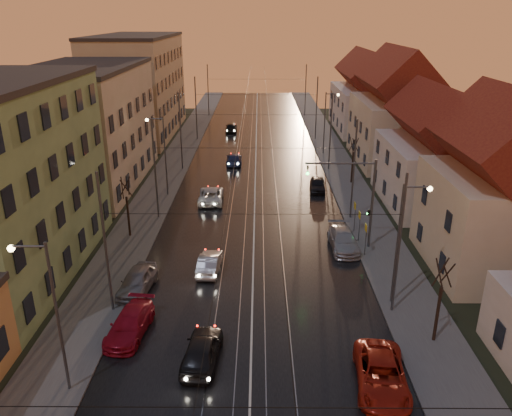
{
  "coord_description": "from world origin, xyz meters",
  "views": [
    {
      "loc": [
        0.4,
        -17.37,
        17.16
      ],
      "look_at": [
        0.18,
        19.39,
        2.82
      ],
      "focal_mm": 35.0,
      "sensor_mm": 36.0,
      "label": 1
    }
  ],
  "objects_px": {
    "street_lamp_3": "(327,117)",
    "parked_right_2": "(317,184)",
    "parked_left_2": "(130,324)",
    "street_lamp_1": "(404,233)",
    "parked_right_1": "(343,240)",
    "parked_right_0": "(381,375)",
    "driving_car_0": "(202,350)",
    "driving_car_2": "(211,195)",
    "driving_car_4": "(231,127)",
    "parked_left_3": "(137,281)",
    "traffic_light_mast": "(360,193)",
    "street_lamp_2": "(162,149)",
    "street_lamp_0": "(49,304)",
    "driving_car_3": "(234,159)",
    "driving_car_1": "(210,263)"
  },
  "relations": [
    {
      "from": "street_lamp_3",
      "to": "parked_right_2",
      "type": "bearing_deg",
      "value": -100.39
    },
    {
      "from": "parked_left_2",
      "to": "parked_right_2",
      "type": "bearing_deg",
      "value": 68.12
    },
    {
      "from": "street_lamp_1",
      "to": "parked_right_1",
      "type": "distance_m",
      "value": 9.2
    },
    {
      "from": "street_lamp_3",
      "to": "parked_right_0",
      "type": "relative_size",
      "value": 1.54
    },
    {
      "from": "driving_car_0",
      "to": "driving_car_2",
      "type": "distance_m",
      "value": 24.14
    },
    {
      "from": "driving_car_2",
      "to": "street_lamp_3",
      "type": "bearing_deg",
      "value": -128.94
    },
    {
      "from": "driving_car_4",
      "to": "parked_left_3",
      "type": "relative_size",
      "value": 0.95
    },
    {
      "from": "parked_left_2",
      "to": "driving_car_0",
      "type": "bearing_deg",
      "value": -22.5
    },
    {
      "from": "parked_left_2",
      "to": "street_lamp_3",
      "type": "bearing_deg",
      "value": 74.16
    },
    {
      "from": "traffic_light_mast",
      "to": "parked_right_0",
      "type": "relative_size",
      "value": 1.38
    },
    {
      "from": "parked_right_0",
      "to": "traffic_light_mast",
      "type": "bearing_deg",
      "value": 90.21
    },
    {
      "from": "traffic_light_mast",
      "to": "driving_car_4",
      "type": "distance_m",
      "value": 43.02
    },
    {
      "from": "driving_car_2",
      "to": "driving_car_0",
      "type": "bearing_deg",
      "value": 92.16
    },
    {
      "from": "street_lamp_2",
      "to": "driving_car_0",
      "type": "height_order",
      "value": "street_lamp_2"
    },
    {
      "from": "driving_car_0",
      "to": "driving_car_2",
      "type": "xyz_separation_m",
      "value": [
        -1.7,
        24.08,
        -0.06
      ]
    },
    {
      "from": "street_lamp_0",
      "to": "driving_car_3",
      "type": "distance_m",
      "value": 40.16
    },
    {
      "from": "traffic_light_mast",
      "to": "driving_car_2",
      "type": "xyz_separation_m",
      "value": [
        -12.26,
        10.3,
        -3.9
      ]
    },
    {
      "from": "street_lamp_3",
      "to": "parked_right_0",
      "type": "height_order",
      "value": "street_lamp_3"
    },
    {
      "from": "street_lamp_2",
      "to": "parked_left_3",
      "type": "relative_size",
      "value": 1.79
    },
    {
      "from": "street_lamp_3",
      "to": "parked_left_2",
      "type": "distance_m",
      "value": 42.73
    },
    {
      "from": "traffic_light_mast",
      "to": "parked_right_2",
      "type": "relative_size",
      "value": 1.83
    },
    {
      "from": "driving_car_0",
      "to": "parked_left_2",
      "type": "relative_size",
      "value": 0.95
    },
    {
      "from": "street_lamp_2",
      "to": "street_lamp_1",
      "type": "bearing_deg",
      "value": -47.68
    },
    {
      "from": "street_lamp_3",
      "to": "driving_car_4",
      "type": "bearing_deg",
      "value": 134.69
    },
    {
      "from": "driving_car_3",
      "to": "parked_left_2",
      "type": "relative_size",
      "value": 0.97
    },
    {
      "from": "traffic_light_mast",
      "to": "parked_right_0",
      "type": "xyz_separation_m",
      "value": [
        -1.59,
        -15.63,
        -3.87
      ]
    },
    {
      "from": "driving_car_1",
      "to": "driving_car_4",
      "type": "bearing_deg",
      "value": -85.59
    },
    {
      "from": "parked_right_1",
      "to": "driving_car_4",
      "type": "bearing_deg",
      "value": 103.64
    },
    {
      "from": "driving_car_3",
      "to": "traffic_light_mast",
      "type": "bearing_deg",
      "value": 113.13
    },
    {
      "from": "traffic_light_mast",
      "to": "parked_right_0",
      "type": "distance_m",
      "value": 16.18
    },
    {
      "from": "driving_car_0",
      "to": "traffic_light_mast",
      "type": "bearing_deg",
      "value": -122.58
    },
    {
      "from": "street_lamp_1",
      "to": "street_lamp_2",
      "type": "distance_m",
      "value": 27.05
    },
    {
      "from": "street_lamp_0",
      "to": "driving_car_3",
      "type": "bearing_deg",
      "value": 80.68
    },
    {
      "from": "parked_right_0",
      "to": "parked_right_1",
      "type": "distance_m",
      "value": 15.57
    },
    {
      "from": "parked_left_2",
      "to": "parked_right_2",
      "type": "distance_m",
      "value": 28.38
    },
    {
      "from": "parked_left_2",
      "to": "parked_right_0",
      "type": "relative_size",
      "value": 0.89
    },
    {
      "from": "traffic_light_mast",
      "to": "driving_car_0",
      "type": "relative_size",
      "value": 1.63
    },
    {
      "from": "street_lamp_3",
      "to": "parked_right_1",
      "type": "xyz_separation_m",
      "value": [
        -2.11,
        -28.07,
        -4.16
      ]
    },
    {
      "from": "parked_left_3",
      "to": "driving_car_1",
      "type": "bearing_deg",
      "value": 38.13
    },
    {
      "from": "street_lamp_1",
      "to": "parked_right_1",
      "type": "relative_size",
      "value": 1.6
    },
    {
      "from": "street_lamp_1",
      "to": "parked_right_0",
      "type": "height_order",
      "value": "street_lamp_1"
    },
    {
      "from": "driving_car_1",
      "to": "parked_right_0",
      "type": "xyz_separation_m",
      "value": [
        9.5,
        -11.82,
        0.06
      ]
    },
    {
      "from": "traffic_light_mast",
      "to": "parked_right_1",
      "type": "relative_size",
      "value": 1.44
    },
    {
      "from": "street_lamp_1",
      "to": "parked_right_1",
      "type": "height_order",
      "value": "street_lamp_1"
    },
    {
      "from": "street_lamp_0",
      "to": "parked_right_0",
      "type": "xyz_separation_m",
      "value": [
        15.51,
        0.37,
        -4.16
      ]
    },
    {
      "from": "street_lamp_2",
      "to": "street_lamp_0",
      "type": "bearing_deg",
      "value": -90.0
    },
    {
      "from": "driving_car_3",
      "to": "driving_car_0",
      "type": "bearing_deg",
      "value": 88.82
    },
    {
      "from": "parked_right_1",
      "to": "parked_right_2",
      "type": "height_order",
      "value": "parked_right_1"
    },
    {
      "from": "street_lamp_2",
      "to": "driving_car_0",
      "type": "bearing_deg",
      "value": -75.77
    },
    {
      "from": "street_lamp_2",
      "to": "driving_car_3",
      "type": "bearing_deg",
      "value": 60.46
    }
  ]
}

